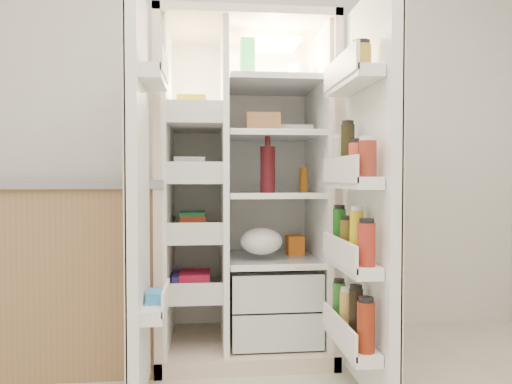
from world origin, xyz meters
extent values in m
cube|color=silver|center=(0.00, 2.00, 1.35)|extent=(4.00, 0.02, 2.70)
cube|color=beige|center=(0.16, 1.93, 0.90)|extent=(0.92, 0.04, 1.80)
cube|color=beige|center=(-0.28, 1.60, 0.90)|extent=(0.04, 0.70, 1.80)
cube|color=beige|center=(0.60, 1.60, 0.90)|extent=(0.04, 0.70, 1.80)
cube|color=beige|center=(0.16, 1.60, 1.78)|extent=(0.92, 0.70, 0.04)
cube|color=beige|center=(0.16, 1.60, 0.04)|extent=(0.92, 0.70, 0.08)
cube|color=white|center=(0.16, 1.90, 0.92)|extent=(0.84, 0.02, 1.68)
cube|color=white|center=(-0.25, 1.60, 0.92)|extent=(0.02, 0.62, 1.68)
cube|color=white|center=(0.57, 1.60, 0.92)|extent=(0.02, 0.62, 1.68)
cube|color=white|center=(0.05, 1.60, 0.92)|extent=(0.03, 0.62, 1.68)
cube|color=silver|center=(0.31, 1.58, 0.18)|extent=(0.47, 0.52, 0.19)
cube|color=silver|center=(0.31, 1.58, 0.39)|extent=(0.47, 0.52, 0.19)
cube|color=#FFD18C|center=(0.31, 1.65, 1.72)|extent=(0.30, 0.30, 0.02)
cube|color=silver|center=(-0.11, 1.60, 0.35)|extent=(0.28, 0.58, 0.02)
cube|color=silver|center=(-0.11, 1.60, 0.65)|extent=(0.28, 0.58, 0.02)
cube|color=silver|center=(-0.11, 1.60, 0.95)|extent=(0.28, 0.58, 0.02)
cube|color=silver|center=(-0.11, 1.60, 1.25)|extent=(0.28, 0.58, 0.02)
cube|color=silver|center=(0.31, 1.60, 0.52)|extent=(0.49, 0.58, 0.01)
cube|color=silver|center=(0.31, 1.60, 0.88)|extent=(0.49, 0.58, 0.01)
cube|color=silver|center=(0.31, 1.60, 1.20)|extent=(0.49, 0.58, 0.02)
cube|color=silver|center=(0.31, 1.60, 1.48)|extent=(0.49, 0.58, 0.02)
cube|color=#F6224D|center=(-0.11, 1.60, 0.41)|extent=(0.16, 0.20, 0.10)
cube|color=#2A9D5A|center=(-0.11, 1.60, 0.72)|extent=(0.14, 0.18, 0.12)
cube|color=white|center=(-0.11, 1.60, 0.99)|extent=(0.20, 0.22, 0.07)
cube|color=yellow|center=(-0.11, 1.60, 1.33)|extent=(0.15, 0.16, 0.14)
cube|color=#3E349E|center=(-0.11, 1.60, 0.40)|extent=(0.18, 0.20, 0.09)
cube|color=#C84223|center=(-0.11, 1.60, 0.71)|extent=(0.14, 0.18, 0.10)
cube|color=white|center=(-0.11, 1.60, 1.02)|extent=(0.16, 0.16, 0.12)
sphere|color=orange|center=(0.19, 1.50, 0.12)|extent=(0.07, 0.07, 0.07)
sphere|color=orange|center=(0.28, 1.54, 0.12)|extent=(0.07, 0.07, 0.07)
sphere|color=orange|center=(0.38, 1.50, 0.12)|extent=(0.07, 0.07, 0.07)
sphere|color=orange|center=(0.24, 1.64, 0.12)|extent=(0.07, 0.07, 0.07)
sphere|color=orange|center=(0.34, 1.62, 0.12)|extent=(0.07, 0.07, 0.07)
sphere|color=orange|center=(0.44, 1.58, 0.12)|extent=(0.07, 0.07, 0.07)
ellipsoid|color=#366F25|center=(0.31, 1.60, 0.40)|extent=(0.26, 0.24, 0.11)
cylinder|color=#4B1015|center=(0.28, 1.52, 1.01)|extent=(0.08, 0.08, 0.25)
cylinder|color=brown|center=(0.49, 1.55, 0.96)|extent=(0.05, 0.05, 0.14)
cube|color=#2A9A55|center=(0.17, 1.52, 1.60)|extent=(0.08, 0.08, 0.22)
cylinder|color=silver|center=(0.46, 1.59, 1.54)|extent=(0.12, 0.12, 0.11)
cylinder|color=#945922|center=(0.29, 1.73, 1.53)|extent=(0.07, 0.07, 0.09)
cube|color=silver|center=(0.43, 1.58, 1.23)|extent=(0.21, 0.09, 0.05)
cube|color=#AC7145|center=(0.25, 1.52, 1.26)|extent=(0.18, 0.10, 0.11)
ellipsoid|color=white|center=(0.24, 1.50, 0.60)|extent=(0.23, 0.21, 0.14)
cube|color=orange|center=(0.46, 1.67, 0.58)|extent=(0.09, 0.11, 0.11)
cube|color=white|center=(-0.34, 1.05, 0.90)|extent=(0.05, 0.40, 1.72)
cube|color=beige|center=(-0.37, 1.05, 0.90)|extent=(0.01, 0.40, 1.72)
cube|color=white|center=(-0.27, 1.05, 0.40)|extent=(0.09, 0.32, 0.06)
cube|color=white|center=(-0.27, 1.05, 1.40)|extent=(0.09, 0.32, 0.06)
cube|color=#338CCC|center=(-0.27, 1.05, 0.43)|extent=(0.07, 0.12, 0.10)
cube|color=white|center=(0.66, 0.96, 0.90)|extent=(0.05, 0.58, 1.72)
cube|color=beige|center=(0.68, 0.96, 0.90)|extent=(0.01, 0.58, 1.72)
cube|color=white|center=(0.57, 0.96, 0.26)|extent=(0.11, 0.50, 0.05)
cube|color=white|center=(0.57, 0.96, 0.60)|extent=(0.11, 0.50, 0.05)
cube|color=white|center=(0.57, 0.96, 0.95)|extent=(0.11, 0.50, 0.05)
cube|color=white|center=(0.57, 0.96, 1.38)|extent=(0.11, 0.50, 0.05)
cylinder|color=maroon|center=(0.57, 0.76, 0.39)|extent=(0.07, 0.07, 0.20)
cylinder|color=black|center=(0.57, 0.89, 0.40)|extent=(0.06, 0.06, 0.22)
cylinder|color=gold|center=(0.57, 1.02, 0.38)|extent=(0.06, 0.06, 0.18)
cylinder|color=#286D24|center=(0.57, 1.15, 0.38)|extent=(0.06, 0.06, 0.19)
cylinder|color=#9E271A|center=(0.57, 0.76, 0.71)|extent=(0.07, 0.07, 0.17)
cylinder|color=gold|center=(0.57, 0.89, 0.73)|extent=(0.06, 0.06, 0.21)
cylinder|color=brown|center=(0.57, 1.02, 0.70)|extent=(0.07, 0.07, 0.16)
cylinder|color=#165A14|center=(0.57, 1.15, 0.72)|extent=(0.06, 0.06, 0.20)
cylinder|color=maroon|center=(0.57, 0.76, 1.04)|extent=(0.07, 0.07, 0.14)
cylinder|color=#CB3E34|center=(0.57, 0.89, 1.04)|extent=(0.07, 0.07, 0.14)
cylinder|color=black|center=(0.57, 1.02, 1.09)|extent=(0.06, 0.06, 0.23)
cylinder|color=beige|center=(0.57, 1.15, 1.06)|extent=(0.06, 0.06, 0.18)
cylinder|color=#A58229|center=(0.57, 0.84, 1.45)|extent=(0.08, 0.08, 0.10)
cube|color=#996B4C|center=(-0.91, 1.59, 0.46)|extent=(1.28, 0.66, 0.92)
cube|color=gray|center=(-0.91, 1.59, 0.94)|extent=(1.32, 0.70, 0.04)
camera|label=1|loc=(-0.05, -1.07, 0.97)|focal=34.00mm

